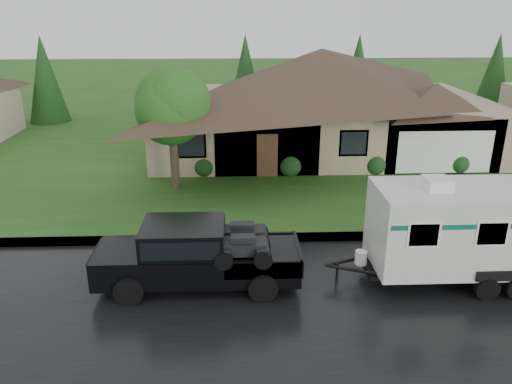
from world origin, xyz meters
TOP-DOWN VIEW (x-y plane):
  - ground at (0.00, 0.00)m, footprint 140.00×140.00m
  - road at (0.00, -2.00)m, footprint 140.00×8.00m
  - curb at (0.00, 2.25)m, footprint 140.00×0.50m
  - lawn at (0.00, 15.00)m, footprint 140.00×26.00m
  - house_main at (2.29, 13.84)m, footprint 19.44×10.80m
  - tree_left_green at (-5.48, 7.53)m, footprint 3.26×3.26m
  - shrub_row at (2.00, 9.30)m, footprint 13.60×1.00m
  - pickup_truck at (-4.01, -0.72)m, footprint 5.95×2.26m
  - travel_trailer at (4.80, -0.72)m, footprint 7.33×2.58m

SIDE VIEW (x-z plane):
  - ground at x=0.00m, z-range 0.00..0.00m
  - road at x=0.00m, z-range 0.00..0.01m
  - curb at x=0.00m, z-range 0.00..0.15m
  - lawn at x=0.00m, z-range 0.00..0.15m
  - shrub_row at x=2.00m, z-range 0.15..1.15m
  - pickup_truck at x=-4.01m, z-range 0.07..2.05m
  - travel_trailer at x=4.80m, z-range 0.10..3.39m
  - house_main at x=2.29m, z-range 0.14..7.04m
  - tree_left_green at x=-5.48m, z-range 1.19..6.59m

